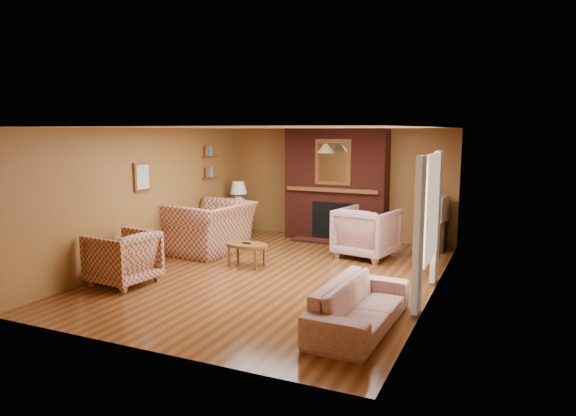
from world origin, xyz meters
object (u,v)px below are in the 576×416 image
at_px(fireplace, 336,186).
at_px(side_table, 239,223).
at_px(plaid_loveseat, 210,228).
at_px(coffee_table, 247,247).
at_px(floral_sofa, 360,305).
at_px(tv_stand, 431,236).
at_px(table_lamp, 239,194).
at_px(crt_tv, 432,208).
at_px(plaid_armchair, 123,258).
at_px(floral_armchair, 367,232).

height_order(fireplace, side_table, fireplace).
distance_m(plaid_loveseat, coffee_table, 1.34).
distance_m(floral_sofa, tv_stand, 4.48).
distance_m(coffee_table, tv_stand, 3.76).
height_order(table_lamp, crt_tv, table_lamp).
bearing_deg(crt_tv, coffee_table, -136.75).
distance_m(fireplace, table_lamp, 2.18).
bearing_deg(coffee_table, plaid_armchair, -127.31).
bearing_deg(tv_stand, floral_armchair, -133.78).
relative_size(fireplace, crt_tv, 3.94).
height_order(fireplace, floral_armchair, fireplace).
distance_m(plaid_armchair, coffee_table, 2.09).
bearing_deg(fireplace, tv_stand, -5.15).
distance_m(side_table, tv_stand, 4.16).
bearing_deg(floral_armchair, table_lamp, -0.43).
height_order(fireplace, floral_sofa, fireplace).
bearing_deg(fireplace, coffee_table, -103.92).
xyz_separation_m(side_table, crt_tv, (4.15, 0.34, 0.54)).
distance_m(plaid_armchair, tv_stand, 5.83).
bearing_deg(side_table, fireplace, 14.29).
bearing_deg(tv_stand, crt_tv, -89.20).
bearing_deg(coffee_table, crt_tv, 43.25).
bearing_deg(floral_armchair, fireplace, -38.01).
bearing_deg(crt_tv, side_table, -175.26).
bearing_deg(crt_tv, fireplace, 174.70).
xyz_separation_m(side_table, table_lamp, (-0.00, 0.00, 0.65)).
bearing_deg(plaid_armchair, floral_sofa, 91.83).
height_order(floral_armchair, table_lamp, table_lamp).
bearing_deg(plaid_armchair, coffee_table, 148.14).
height_order(floral_armchair, coffee_table, floral_armchair).
distance_m(plaid_armchair, crt_tv, 5.84).
height_order(fireplace, plaid_armchair, fireplace).
height_order(fireplace, coffee_table, fireplace).
bearing_deg(fireplace, floral_sofa, -67.85).
bearing_deg(floral_armchair, coffee_table, 53.97).
bearing_deg(plaid_loveseat, plaid_armchair, 3.04).
relative_size(plaid_armchair, tv_stand, 1.51).
height_order(plaid_loveseat, floral_sofa, plaid_loveseat).
bearing_deg(table_lamp, side_table, 0.00).
height_order(fireplace, plaid_loveseat, fireplace).
bearing_deg(fireplace, floral_armchair, -50.01).
bearing_deg(tv_stand, plaid_armchair, -132.54).
xyz_separation_m(fireplace, side_table, (-2.10, -0.53, -0.88)).
distance_m(floral_armchair, coffee_table, 2.30).
height_order(floral_sofa, floral_armchair, floral_armchair).
bearing_deg(crt_tv, floral_armchair, -134.73).
relative_size(floral_armchair, coffee_table, 1.31).
distance_m(floral_armchair, crt_tv, 1.50).
bearing_deg(side_table, tv_stand, 4.82).
bearing_deg(table_lamp, floral_armchair, -12.43).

